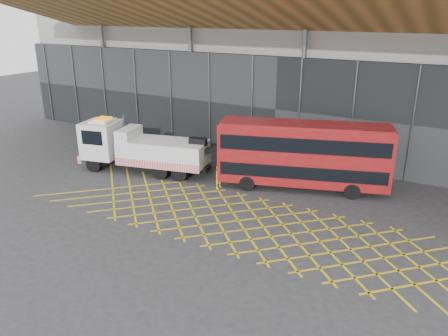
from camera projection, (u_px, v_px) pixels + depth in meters
The scene contains 6 objects.
ground_plane at pixel (170, 203), 27.13m from camera, with size 120.00×120.00×0.00m, color #29292C.
road_markings at pixel (251, 224), 24.51m from camera, with size 27.96×7.16×0.01m.
construction_building at pixel (309, 38), 38.16m from camera, with size 55.00×23.97×18.00m.
recovery_truck at pixel (140, 148), 31.93m from camera, with size 11.23×4.77×3.91m.
bus_towed at pixel (303, 153), 28.55m from camera, with size 11.25×5.87×4.49m.
worker at pixel (219, 177), 29.25m from camera, with size 0.56×0.37×1.53m, color yellow.
Camera 1 is at (15.23, -19.80, 11.33)m, focal length 35.00 mm.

